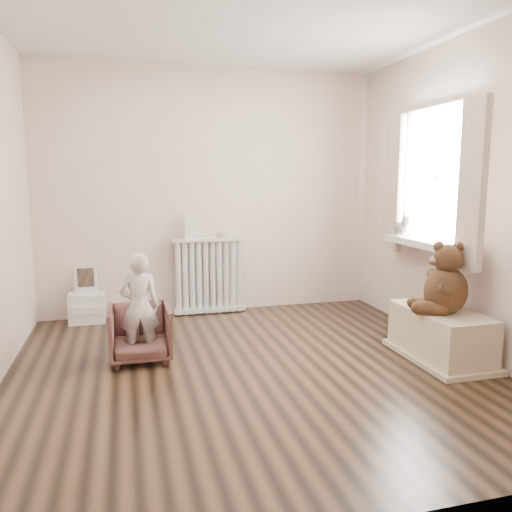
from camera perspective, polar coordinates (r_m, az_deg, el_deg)
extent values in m
cube|color=black|center=(3.91, -0.45, -12.75)|extent=(3.60, 3.60, 0.01)
cube|color=white|center=(3.82, -0.51, 26.55)|extent=(3.60, 3.60, 0.01)
cube|color=beige|center=(5.40, -5.24, 7.31)|extent=(3.60, 0.02, 2.60)
cube|color=beige|center=(1.95, 12.77, 4.61)|extent=(3.60, 0.02, 2.60)
cube|color=beige|center=(4.44, 22.80, 6.36)|extent=(0.02, 3.60, 2.60)
cube|color=white|center=(4.66, 20.26, 8.43)|extent=(0.03, 0.90, 1.10)
cube|color=silver|center=(4.64, 18.97, 1.31)|extent=(0.22, 1.10, 0.06)
cube|color=beige|center=(4.13, 23.50, 7.44)|extent=(0.06, 0.26, 1.30)
cube|color=beige|center=(5.08, 15.48, 7.96)|extent=(0.06, 0.26, 1.30)
cube|color=silver|center=(5.38, -5.36, -2.47)|extent=(0.77, 0.15, 0.82)
cube|color=beige|center=(5.27, -7.26, 3.41)|extent=(0.16, 0.01, 0.26)
cylinder|color=#A59E8C|center=(5.33, -4.01, 2.37)|extent=(0.09, 0.09, 0.05)
cube|color=silver|center=(5.32, -18.80, -4.30)|extent=(0.35, 0.25, 0.55)
imported|color=brown|center=(4.12, -13.12, -8.59)|extent=(0.47, 0.49, 0.44)
imported|color=beige|center=(4.01, -13.21, -5.68)|extent=(0.31, 0.21, 0.86)
cube|color=beige|center=(4.31, 20.34, -8.42)|extent=(0.45, 0.85, 0.40)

